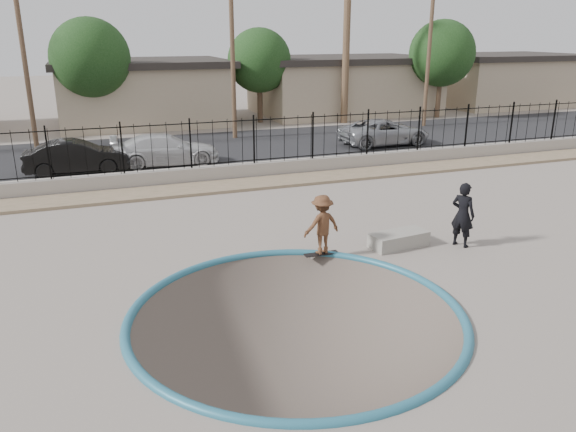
% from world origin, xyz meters
% --- Properties ---
extents(ground, '(120.00, 120.00, 2.20)m').
position_xyz_m(ground, '(0.00, 12.00, -1.10)').
color(ground, '#6E655C').
rests_on(ground, ground).
extents(bowl_pit, '(6.84, 6.84, 1.80)m').
position_xyz_m(bowl_pit, '(0.00, -1.00, 0.00)').
color(bowl_pit, '#4D433B').
rests_on(bowl_pit, ground).
extents(coping_ring, '(7.04, 7.04, 0.20)m').
position_xyz_m(coping_ring, '(0.00, -1.00, 0.00)').
color(coping_ring, '#25647B').
rests_on(coping_ring, ground).
extents(rock_strip, '(42.00, 1.60, 0.11)m').
position_xyz_m(rock_strip, '(0.00, 9.20, 0.06)').
color(rock_strip, '#9B8066').
rests_on(rock_strip, ground).
extents(retaining_wall, '(42.00, 0.45, 0.60)m').
position_xyz_m(retaining_wall, '(0.00, 10.30, 0.30)').
color(retaining_wall, '#9F958C').
rests_on(retaining_wall, ground).
extents(fence, '(40.00, 0.04, 1.80)m').
position_xyz_m(fence, '(0.00, 10.30, 1.50)').
color(fence, black).
rests_on(fence, retaining_wall).
extents(street, '(90.00, 8.00, 0.04)m').
position_xyz_m(street, '(0.00, 17.00, 0.02)').
color(street, black).
rests_on(street, ground).
extents(house_center, '(10.60, 8.60, 3.90)m').
position_xyz_m(house_center, '(0.00, 26.50, 1.97)').
color(house_center, tan).
rests_on(house_center, ground).
extents(house_east, '(12.60, 8.60, 3.90)m').
position_xyz_m(house_east, '(14.00, 26.50, 1.97)').
color(house_east, tan).
rests_on(house_east, ground).
extents(house_east_far, '(11.60, 8.60, 3.90)m').
position_xyz_m(house_east_far, '(28.00, 26.50, 1.97)').
color(house_east_far, tan).
rests_on(house_east_far, ground).
extents(palm_right, '(2.30, 2.30, 10.30)m').
position_xyz_m(palm_right, '(12.00, 22.00, 7.33)').
color(palm_right, brown).
rests_on(palm_right, ground).
extents(utility_pole_left, '(1.70, 0.24, 9.00)m').
position_xyz_m(utility_pole_left, '(-6.00, 19.00, 4.70)').
color(utility_pole_left, '#473323').
rests_on(utility_pole_left, ground).
extents(utility_pole_mid, '(1.70, 0.24, 9.50)m').
position_xyz_m(utility_pole_mid, '(4.00, 19.00, 4.96)').
color(utility_pole_mid, '#473323').
rests_on(utility_pole_mid, ground).
extents(utility_pole_right, '(1.70, 0.24, 9.00)m').
position_xyz_m(utility_pole_right, '(16.00, 19.00, 4.70)').
color(utility_pole_right, '#473323').
rests_on(utility_pole_right, ground).
extents(street_tree_left, '(4.32, 4.32, 6.36)m').
position_xyz_m(street_tree_left, '(-3.00, 23.00, 4.19)').
color(street_tree_left, '#473323').
rests_on(street_tree_left, ground).
extents(street_tree_mid, '(3.96, 3.96, 5.83)m').
position_xyz_m(street_tree_mid, '(7.00, 24.00, 3.84)').
color(street_tree_mid, '#473323').
rests_on(street_tree_mid, ground).
extents(street_tree_right, '(4.32, 4.32, 6.36)m').
position_xyz_m(street_tree_right, '(19.00, 22.00, 4.19)').
color(street_tree_right, '#473323').
rests_on(street_tree_right, ground).
extents(skater, '(1.08, 0.71, 1.55)m').
position_xyz_m(skater, '(1.75, 1.77, 0.78)').
color(skater, brown).
rests_on(skater, ground).
extents(skateboard, '(0.92, 0.26, 0.08)m').
position_xyz_m(skateboard, '(1.75, 1.77, 0.06)').
color(skateboard, black).
rests_on(skateboard, ground).
extents(videographer, '(0.68, 0.77, 1.78)m').
position_xyz_m(videographer, '(5.61, 1.17, 0.89)').
color(videographer, black).
rests_on(videographer, ground).
extents(concrete_ledge, '(1.67, 0.88, 0.40)m').
position_xyz_m(concrete_ledge, '(4.00, 1.70, 0.20)').
color(concrete_ledge, gray).
rests_on(concrete_ledge, ground).
extents(car_b, '(4.13, 1.50, 1.35)m').
position_xyz_m(car_b, '(-4.12, 13.40, 0.71)').
color(car_b, black).
rests_on(car_b, street).
extents(car_c, '(4.65, 2.08, 1.32)m').
position_xyz_m(car_c, '(-0.49, 13.69, 0.70)').
color(car_c, silver).
rests_on(car_c, street).
extents(car_d, '(4.77, 2.32, 1.31)m').
position_xyz_m(car_d, '(10.69, 14.46, 0.69)').
color(car_d, gray).
rests_on(car_d, street).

